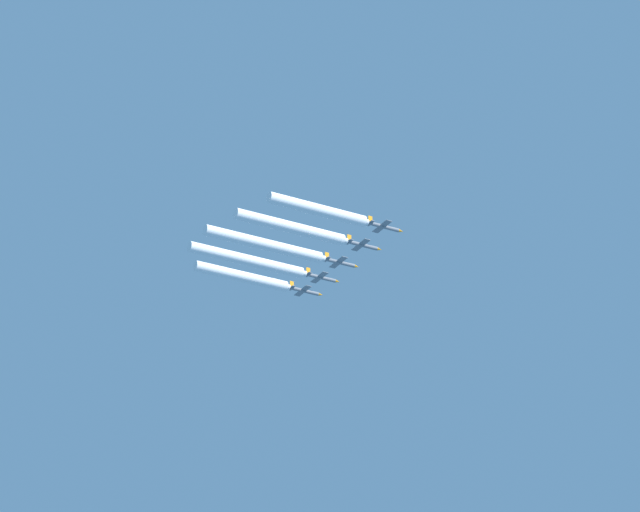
{
  "coord_description": "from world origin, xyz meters",
  "views": [
    {
      "loc": [
        357.7,
        -200.75,
        2.25
      ],
      "look_at": [
        -0.08,
        -7.28,
        206.21
      ],
      "focal_mm": 88.24,
      "sensor_mm": 36.0,
      "label": 1
    }
  ],
  "objects_px": {
    "jet_far_right": "(385,227)",
    "jet_inner_right": "(363,245)",
    "jet_far_left": "(305,291)",
    "jet_inner_left": "(322,278)",
    "jet_center": "(341,263)"
  },
  "relations": [
    {
      "from": "jet_far_left",
      "to": "jet_center",
      "type": "relative_size",
      "value": 1.0
    },
    {
      "from": "jet_far_left",
      "to": "jet_inner_left",
      "type": "height_order",
      "value": "jet_far_left"
    },
    {
      "from": "jet_center",
      "to": "jet_inner_right",
      "type": "xyz_separation_m",
      "value": [
        12.51,
        0.41,
        0.19
      ]
    },
    {
      "from": "jet_far_left",
      "to": "jet_inner_left",
      "type": "distance_m",
      "value": 11.52
    },
    {
      "from": "jet_center",
      "to": "jet_inner_left",
      "type": "bearing_deg",
      "value": 179.55
    },
    {
      "from": "jet_center",
      "to": "jet_far_right",
      "type": "relative_size",
      "value": 1.0
    },
    {
      "from": "jet_far_left",
      "to": "jet_far_right",
      "type": "relative_size",
      "value": 1.0
    },
    {
      "from": "jet_far_right",
      "to": "jet_inner_left",
      "type": "bearing_deg",
      "value": -179.48
    },
    {
      "from": "jet_inner_left",
      "to": "jet_inner_right",
      "type": "bearing_deg",
      "value": 0.75
    },
    {
      "from": "jet_far_right",
      "to": "jet_inner_right",
      "type": "bearing_deg",
      "value": -179.96
    },
    {
      "from": "jet_far_left",
      "to": "jet_inner_right",
      "type": "relative_size",
      "value": 1.0
    },
    {
      "from": "jet_center",
      "to": "jet_far_right",
      "type": "distance_m",
      "value": 24.49
    },
    {
      "from": "jet_far_right",
      "to": "jet_far_left",
      "type": "bearing_deg",
      "value": 179.83
    },
    {
      "from": "jet_center",
      "to": "jet_far_right",
      "type": "bearing_deg",
      "value": 0.98
    },
    {
      "from": "jet_center",
      "to": "jet_inner_right",
      "type": "distance_m",
      "value": 12.52
    }
  ]
}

